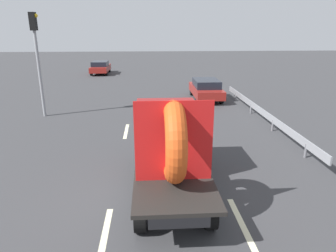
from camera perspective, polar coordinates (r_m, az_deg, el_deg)
The scene contains 10 objects.
ground_plane at distance 9.38m, azimuth -2.04°, elevation -12.13°, with size 120.00×120.00×0.00m, color #38383A.
flatbed_truck at distance 9.25m, azimuth 0.12°, elevation -2.07°, with size 2.02×5.34×3.09m.
distant_sedan at distance 21.27m, azimuth 7.14°, elevation 6.98°, with size 1.81×4.22×1.38m.
traffic_light at distance 17.88m, azimuth -23.41°, elevation 12.94°, with size 0.42×0.36×5.49m.
guardrail at distance 16.70m, azimuth 17.10°, elevation 2.60°, with size 0.10×12.75×0.71m.
lane_dash_left_near at distance 7.87m, azimuth -11.70°, elevation -19.07°, with size 2.03×0.16×0.01m, color beige.
lane_dash_left_far at distance 14.67m, azimuth -7.85°, elevation -0.95°, with size 2.16×0.16×0.01m, color beige.
lane_dash_right_near at distance 8.03m, azimuth 14.24°, elevation -18.44°, with size 2.83×0.16×0.01m, color beige.
lane_dash_right_far at distance 15.37m, azimuth 4.97°, elevation 0.02°, with size 2.31×0.16×0.01m, color beige.
oncoming_car at distance 34.27m, azimuth -12.59°, elevation 10.75°, with size 1.78×4.16×1.36m.
Camera 1 is at (-0.20, -8.13, 4.67)m, focal length 32.46 mm.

